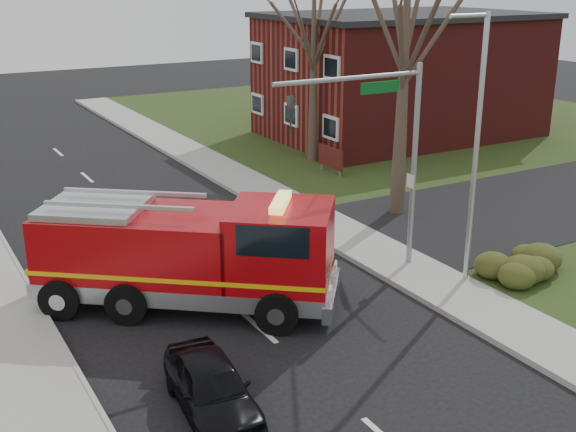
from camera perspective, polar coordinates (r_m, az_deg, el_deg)
ground at (r=20.45m, az=-2.28°, el=-8.85°), size 120.00×120.00×0.00m
sidewalk_right at (r=23.63m, az=11.21°, el=-5.06°), size 2.40×80.00×0.15m
sidewalk_left at (r=18.76m, az=-19.72°, el=-12.50°), size 2.40×80.00×0.15m
brick_building at (r=44.08m, az=8.94°, el=10.93°), size 15.40×10.40×7.25m
health_center_sign at (r=35.30m, az=3.40°, el=4.62°), size 0.12×2.00×1.40m
hedge_corner at (r=24.63m, az=17.76°, el=-3.34°), size 2.80×2.00×0.90m
bare_tree_near at (r=28.47m, az=9.29°, el=14.36°), size 6.00×6.00×12.00m
bare_tree_far at (r=36.74m, az=2.05°, el=14.06°), size 5.25×5.25×10.50m
traffic_signal_mast at (r=22.71m, az=7.57°, el=6.48°), size 5.29×0.18×6.80m
streetlight_pole at (r=22.51m, az=14.58°, el=5.53°), size 1.48×0.16×8.40m
fire_engine at (r=21.34m, az=-7.74°, el=-3.17°), size 8.53×7.55×3.45m
parked_car_maroon at (r=16.68m, az=-6.05°, el=-13.27°), size 1.94×3.93×1.29m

